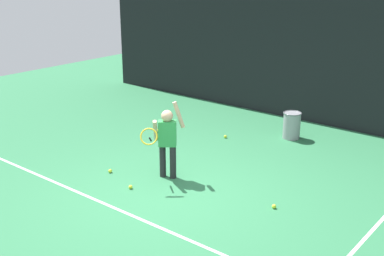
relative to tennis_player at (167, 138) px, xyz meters
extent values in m
plane|color=#2D7247|center=(0.48, -0.45, -0.73)|extent=(20.00, 20.00, 0.00)
cube|color=white|center=(0.48, -1.35, -0.72)|extent=(9.00, 0.05, 0.00)
cube|color=white|center=(3.41, 0.55, -0.72)|extent=(0.05, 9.00, 0.00)
cube|color=black|center=(0.48, 4.47, 0.85)|extent=(12.47, 0.08, 3.15)
cylinder|color=slate|center=(-5.61, 4.53, 0.92)|extent=(0.09, 0.09, 3.30)
cylinder|color=slate|center=(-2.57, 4.53, 0.92)|extent=(0.09, 0.09, 3.30)
cylinder|color=slate|center=(0.48, 4.53, 0.92)|extent=(0.09, 0.09, 3.30)
cylinder|color=#232326|center=(-0.09, -0.01, -0.44)|extent=(0.11, 0.11, 0.58)
cylinder|color=#232326|center=(0.09, 0.05, -0.44)|extent=(0.11, 0.11, 0.58)
cube|color=green|center=(0.00, 0.02, 0.07)|extent=(0.34, 0.32, 0.44)
sphere|color=tan|center=(0.00, 0.02, 0.38)|extent=(0.20, 0.20, 0.20)
cylinder|color=tan|center=(0.14, 0.16, 0.39)|extent=(0.20, 0.18, 0.46)
cylinder|color=tan|center=(-0.12, -0.15, 0.14)|extent=(0.23, 0.27, 0.43)
cylinder|color=black|center=(-0.10, -0.29, 0.03)|extent=(0.17, 0.21, 0.15)
torus|color=yellow|center=(0.03, -0.46, 0.16)|extent=(0.32, 0.30, 0.26)
cylinder|color=gray|center=(0.69, 3.16, -0.45)|extent=(0.36, 0.36, 0.55)
torus|color=#595B60|center=(0.69, 3.16, -0.18)|extent=(0.38, 0.38, 0.02)
sphere|color=#CCE033|center=(-1.77, 1.67, -0.69)|extent=(0.07, 0.07, 0.07)
sphere|color=#CCE033|center=(-0.17, -0.72, -0.69)|extent=(0.07, 0.07, 0.07)
sphere|color=#CCE033|center=(-0.39, 2.28, -0.69)|extent=(0.07, 0.07, 0.07)
sphere|color=#CCE033|center=(-0.92, -0.48, -0.69)|extent=(0.07, 0.07, 0.07)
sphere|color=#CCE033|center=(2.01, 0.16, -0.69)|extent=(0.07, 0.07, 0.07)
camera|label=1|loc=(5.29, -5.87, 2.82)|focal=46.60mm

